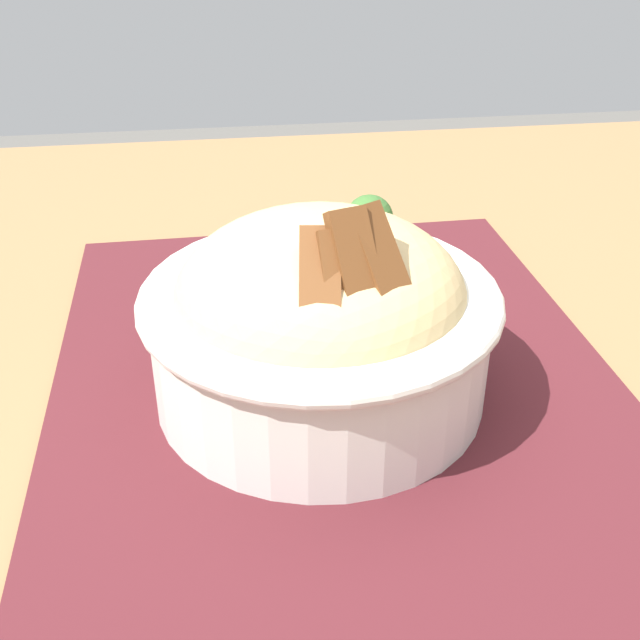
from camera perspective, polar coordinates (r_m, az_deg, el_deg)
table at (r=0.51m, az=1.54°, el=-12.66°), size 1.04×0.98×0.73m
placemat at (r=0.49m, az=0.65°, el=-3.80°), size 0.43×0.35×0.00m
bowl at (r=0.45m, az=0.03°, el=0.22°), size 0.20×0.20×0.13m
fork at (r=0.56m, az=-2.07°, el=1.00°), size 0.04×0.14×0.00m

